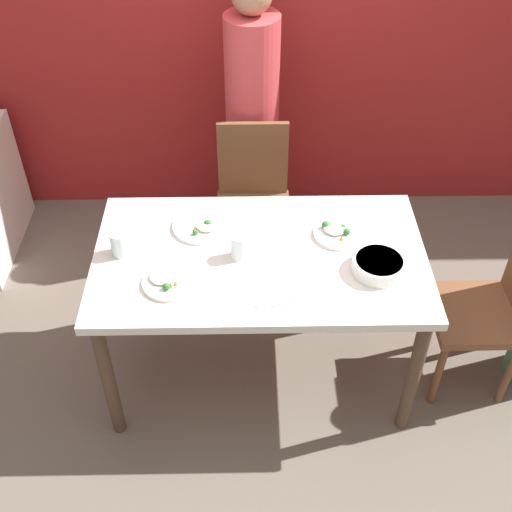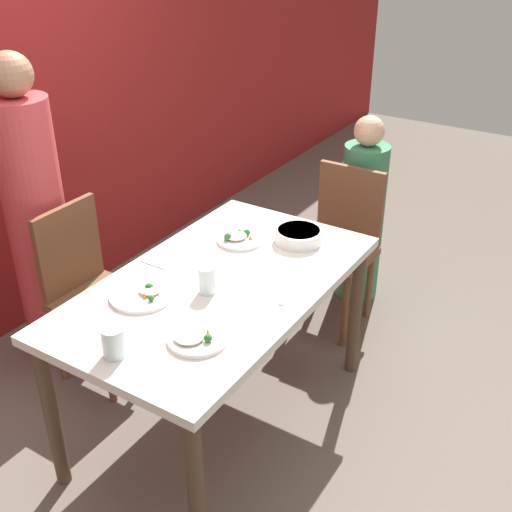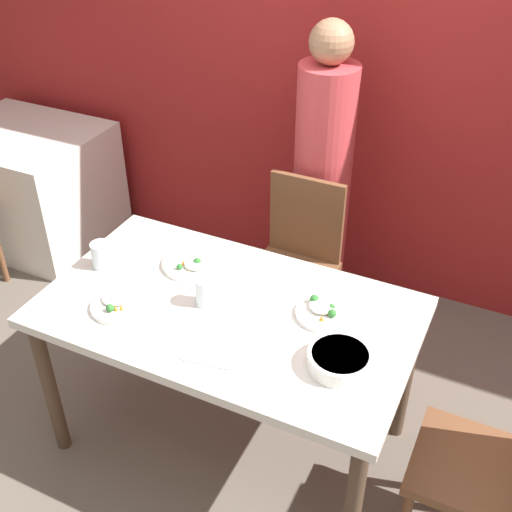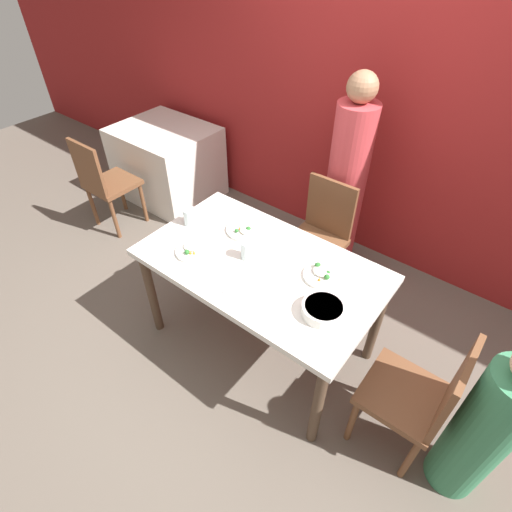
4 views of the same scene
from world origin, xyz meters
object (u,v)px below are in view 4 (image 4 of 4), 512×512
at_px(person_child, 483,430).
at_px(glass_water_tall, 247,250).
at_px(chair_adult_spot, 320,235).
at_px(chair_child_spot, 418,397).
at_px(person_adult, 345,188).
at_px(plate_rice_adult, 246,229).
at_px(bowl_curry, 323,309).

distance_m(person_child, glass_water_tall, 1.48).
bearing_deg(chair_adult_spot, chair_child_spot, -37.28).
height_order(person_adult, person_child, person_adult).
distance_m(person_child, plate_rice_adult, 1.65).
height_order(chair_child_spot, glass_water_tall, chair_child_spot).
bearing_deg(chair_child_spot, bowl_curry, -85.36).
height_order(plate_rice_adult, glass_water_tall, glass_water_tall).
bearing_deg(person_adult, person_child, -39.56).
bearing_deg(bowl_curry, chair_adult_spot, 120.56).
bearing_deg(person_child, person_adult, 140.44).
distance_m(chair_adult_spot, person_child, 1.60).
xyz_separation_m(chair_adult_spot, person_child, (1.38, -0.82, 0.03)).
relative_size(chair_adult_spot, plate_rice_adult, 3.52).
bearing_deg(chair_adult_spot, plate_rice_adult, -112.76).
height_order(chair_adult_spot, person_adult, person_adult).
relative_size(person_child, bowl_curry, 5.06).
bearing_deg(chair_adult_spot, person_adult, 90.00).
distance_m(person_adult, glass_water_tall, 1.09).
bearing_deg(person_adult, chair_child_spot, -46.57).
relative_size(chair_adult_spot, chair_child_spot, 1.00).
bearing_deg(bowl_curry, plate_rice_adult, 158.68).
xyz_separation_m(chair_child_spot, glass_water_tall, (-1.15, 0.05, 0.33)).
relative_size(chair_adult_spot, person_child, 0.79).
xyz_separation_m(person_adult, glass_water_tall, (-0.07, -1.08, 0.07)).
distance_m(chair_child_spot, person_child, 0.30).
bearing_deg(plate_rice_adult, person_child, -8.69).
bearing_deg(glass_water_tall, plate_rice_adult, 130.81).
bearing_deg(bowl_curry, person_child, 3.03).
distance_m(chair_child_spot, bowl_curry, 0.64).
xyz_separation_m(person_adult, plate_rice_adult, (-0.24, -0.89, 0.03)).
bearing_deg(plate_rice_adult, chair_adult_spot, 67.24).
xyz_separation_m(chair_adult_spot, person_adult, (-0.00, 0.32, 0.25)).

